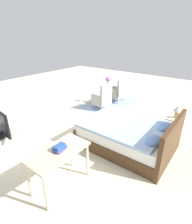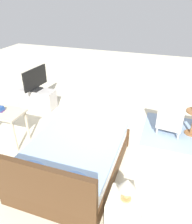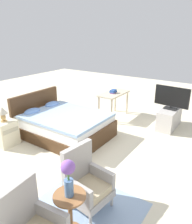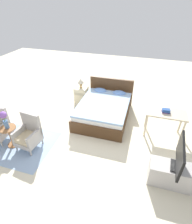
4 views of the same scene
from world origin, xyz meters
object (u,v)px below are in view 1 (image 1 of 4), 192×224
at_px(armchair_by_window_right, 102,99).
at_px(flower_vase, 108,82).
at_px(armchair_by_window_left, 117,92).
at_px(tv_stand, 5,145).
at_px(vanity_desk, 59,156).
at_px(table_lamp, 178,110).
at_px(bed, 129,135).
at_px(side_table, 107,95).
at_px(book_stack, 60,148).
at_px(nightstand, 174,128).

distance_m(armchair_by_window_right, flower_vase, 0.70).
height_order(armchair_by_window_left, tv_stand, armchair_by_window_left).
bearing_deg(vanity_desk, table_lamp, 158.76).
height_order(bed, side_table, bed).
distance_m(armchair_by_window_right, book_stack, 3.64).
xyz_separation_m(table_lamp, tv_stand, (3.02, -2.72, -0.52)).
relative_size(bed, table_lamp, 6.28).
bearing_deg(side_table, armchair_by_window_left, 166.31).
bearing_deg(book_stack, armchair_by_window_right, -155.78).
bearing_deg(book_stack, flower_vase, -157.06).
bearing_deg(vanity_desk, book_stack, 160.33).
bearing_deg(book_stack, nightstand, 158.76).
xyz_separation_m(flower_vase, tv_stand, (3.97, -0.02, -0.62)).
relative_size(nightstand, vanity_desk, 0.54).
height_order(bed, vanity_desk, bed).
xyz_separation_m(side_table, nightstand, (0.95, 2.70, -0.08)).
bearing_deg(nightstand, armchair_by_window_left, -119.02).
distance_m(armchair_by_window_left, nightstand, 2.96).
distance_m(armchair_by_window_right, side_table, 0.50).
bearing_deg(tv_stand, vanity_desk, 95.64).
xyz_separation_m(armchair_by_window_right, vanity_desk, (3.32, 1.47, 0.24)).
height_order(armchair_by_window_left, nightstand, armchair_by_window_left).
height_order(tv_stand, vanity_desk, vanity_desk).
bearing_deg(nightstand, bed, -34.64).
bearing_deg(bed, table_lamp, 145.33).
bearing_deg(armchair_by_window_left, armchair_by_window_right, -0.01).
bearing_deg(side_table, book_stack, 22.94).
distance_m(side_table, book_stack, 4.13).
distance_m(table_lamp, vanity_desk, 3.07).
relative_size(bed, armchair_by_window_left, 2.25).
xyz_separation_m(armchair_by_window_left, side_table, (0.49, -0.12, -0.02)).
relative_size(nightstand, tv_stand, 0.59).
relative_size(vanity_desk, book_stack, 4.64).
bearing_deg(side_table, nightstand, 70.70).
relative_size(side_table, vanity_desk, 0.56).
bearing_deg(armchair_by_window_left, tv_stand, -1.73).
height_order(armchair_by_window_left, book_stack, armchair_by_window_left).
xyz_separation_m(armchair_by_window_left, nightstand, (1.43, 2.58, -0.10)).
relative_size(bed, nightstand, 3.66).
distance_m(tv_stand, book_stack, 1.71).
relative_size(side_table, tv_stand, 0.61).
relative_size(armchair_by_window_right, side_table, 1.58).
bearing_deg(tv_stand, nightstand, 137.99).
height_order(side_table, book_stack, book_stack).
relative_size(bed, book_stack, 9.24).
relative_size(table_lamp, vanity_desk, 0.32).
xyz_separation_m(side_table, book_stack, (3.78, 1.60, 0.42)).
height_order(armchair_by_window_right, flower_vase, flower_vase).
xyz_separation_m(armchair_by_window_right, side_table, (-0.49, -0.12, -0.02)).
bearing_deg(flower_vase, armchair_by_window_right, 13.66).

